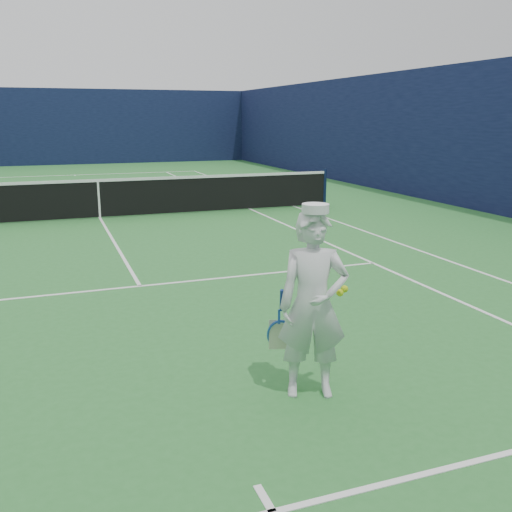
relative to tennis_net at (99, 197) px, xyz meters
The scene contains 5 objects.
ground 0.55m from the tennis_net, ahead, with size 80.00×80.00×0.00m, color #2B7230.
court_markings 0.55m from the tennis_net, ahead, with size 11.03×23.83×0.01m.
windscreen_fence 1.45m from the tennis_net, ahead, with size 20.12×36.12×4.00m.
tennis_net is the anchor object (origin of this frame).
tennis_player 10.50m from the tennis_net, 84.75° to the right, with size 0.73×0.67×1.80m.
Camera 1 is at (-1.22, -14.89, 2.54)m, focal length 40.00 mm.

